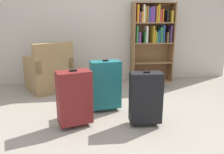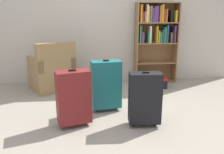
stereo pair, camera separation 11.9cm
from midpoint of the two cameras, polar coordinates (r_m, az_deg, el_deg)
ground_plane at (r=3.05m, az=1.35°, el=-11.41°), size 9.95×9.95×0.00m
back_wall at (r=4.83m, az=-1.70°, el=14.30°), size 5.69×0.10×2.60m
bookshelf at (r=4.84m, az=11.41°, el=10.08°), size 0.84×0.31×1.60m
armchair at (r=4.44m, az=-13.70°, el=1.00°), size 0.95×0.95×0.90m
mug at (r=4.27m, az=-8.02°, el=-2.99°), size 0.12×0.08×0.10m
storage_box at (r=4.54m, az=11.06°, el=-1.30°), size 0.46×0.24×0.20m
suitcase_teal at (r=3.33m, az=-0.43°, el=-1.86°), size 0.44×0.28×0.75m
suitcase_black at (r=2.90m, az=9.25°, el=-5.15°), size 0.40×0.22×0.70m
suitcase_dark_red at (r=2.89m, az=-8.28°, el=-4.88°), size 0.46×0.34×0.73m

